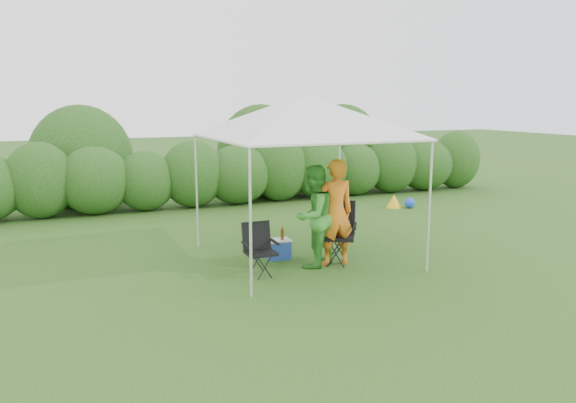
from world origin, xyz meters
name	(u,v)px	position (x,y,z in m)	size (l,w,h in m)	color
ground	(316,266)	(0.00, 0.00, 0.00)	(70.00, 70.00, 0.00)	#325B1C
hedge	(220,174)	(0.11, 6.00, 0.83)	(17.20, 1.53, 1.80)	#29551A
canopy	(304,116)	(0.00, 0.50, 2.46)	(3.10, 3.10, 2.83)	silver
chair_right	(337,228)	(0.44, 0.09, 0.59)	(0.81, 0.79, 1.04)	black
chair_left	(259,245)	(-1.03, -0.06, 0.47)	(0.53, 0.48, 0.83)	black
man	(335,213)	(0.31, -0.06, 0.89)	(0.65, 0.43, 1.79)	orange
woman	(313,216)	(-0.06, 0.01, 0.85)	(0.82, 0.64, 1.69)	green
cooler	(278,249)	(-0.42, 0.64, 0.17)	(0.42, 0.31, 0.35)	#2444A8
bottle	(282,233)	(-0.36, 0.60, 0.46)	(0.06, 0.06, 0.22)	#592D0C
lawn_toy	(398,202)	(4.22, 3.82, 0.16)	(0.66, 0.55, 0.33)	yellow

